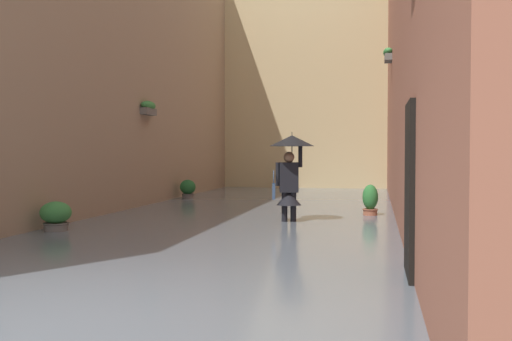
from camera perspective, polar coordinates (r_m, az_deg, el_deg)
ground_plane at (r=14.27m, az=0.15°, el=-4.77°), size 60.00×60.00×0.00m
flood_water at (r=14.26m, az=0.15°, el=-4.33°), size 7.22×24.37×0.22m
building_facade_left at (r=14.23m, az=17.03°, el=12.93°), size 2.04×22.37×8.80m
building_facade_right at (r=15.77m, az=-14.98°, el=11.86°), size 2.04×22.37×8.81m
building_facade_far at (r=24.66m, az=4.93°, el=13.52°), size 10.02×1.80×13.29m
person_wading at (r=11.98m, az=3.33°, el=0.59°), size 0.92×0.92×2.04m
potted_plant_far_left at (r=13.45m, az=10.99°, el=-3.19°), size 0.35×0.35×0.90m
potted_plant_mid_right at (r=11.20m, az=-18.79°, el=-4.52°), size 0.55×0.55×0.75m
potted_plant_near_right at (r=18.10m, az=-6.61°, el=-1.95°), size 0.48×0.48×0.79m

